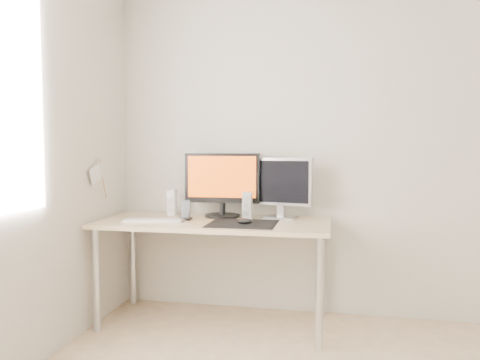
{
  "coord_description": "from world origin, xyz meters",
  "views": [
    {
      "loc": [
        -0.12,
        -1.74,
        1.24
      ],
      "look_at": [
        -0.76,
        1.47,
        1.01
      ],
      "focal_mm": 35.0,
      "sensor_mm": 36.0,
      "label": 1
    }
  ],
  "objects": [
    {
      "name": "second_monitor",
      "position": [
        -0.48,
        1.58,
        0.97
      ],
      "size": [
        0.45,
        0.19,
        0.43
      ],
      "color": "#ABABAD",
      "rests_on": "desk"
    },
    {
      "name": "pennant",
      "position": [
        -1.72,
        1.24,
        1.05
      ],
      "size": [
        0.01,
        0.23,
        0.29
      ],
      "color": "#A57F54",
      "rests_on": "wall_left"
    },
    {
      "name": "wall_back",
      "position": [
        0.0,
        1.75,
        1.25
      ],
      "size": [
        3.5,
        0.0,
        3.5
      ],
      "primitive_type": "plane",
      "rotation": [
        1.57,
        0.0,
        0.0
      ],
      "color": "silver",
      "rests_on": "ground"
    },
    {
      "name": "mouse",
      "position": [
        -0.69,
        1.26,
        0.75
      ],
      "size": [
        0.11,
        0.06,
        0.04
      ],
      "primitive_type": "ellipsoid",
      "color": "black",
      "rests_on": "mousepad"
    },
    {
      "name": "main_monitor",
      "position": [
        -0.91,
        1.56,
        0.98
      ],
      "size": [
        0.55,
        0.27,
        0.47
      ],
      "color": "black",
      "rests_on": "desk"
    },
    {
      "name": "speaker_left",
      "position": [
        -1.3,
        1.58,
        0.83
      ],
      "size": [
        0.06,
        0.08,
        0.2
      ],
      "color": "white",
      "rests_on": "desk"
    },
    {
      "name": "desk",
      "position": [
        -0.93,
        1.38,
        0.65
      ],
      "size": [
        1.6,
        0.7,
        0.73
      ],
      "color": "#D1B587",
      "rests_on": "ground"
    },
    {
      "name": "phone_dock",
      "position": [
        -1.13,
        1.37,
        0.77
      ],
      "size": [
        0.08,
        0.07,
        0.14
      ],
      "color": "black",
      "rests_on": "desk"
    },
    {
      "name": "keyboard",
      "position": [
        -1.32,
        1.26,
        0.74
      ],
      "size": [
        0.43,
        0.16,
        0.02
      ],
      "color": "#B9BABC",
      "rests_on": "desk"
    },
    {
      "name": "mousepad",
      "position": [
        -0.71,
        1.29,
        0.73
      ],
      "size": [
        0.45,
        0.4,
        0.0
      ],
      "primitive_type": "cube",
      "color": "black",
      "rests_on": "desk"
    },
    {
      "name": "speaker_right",
      "position": [
        -0.72,
        1.51,
        0.83
      ],
      "size": [
        0.06,
        0.08,
        0.2
      ],
      "color": "silver",
      "rests_on": "desk"
    }
  ]
}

